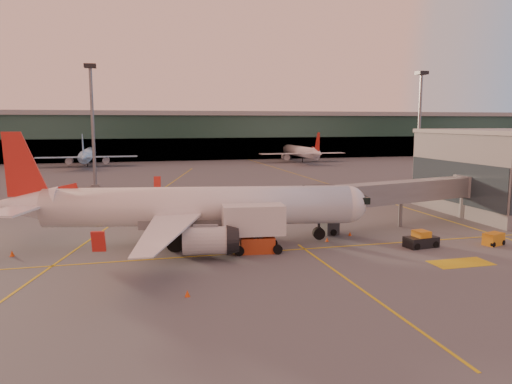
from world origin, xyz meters
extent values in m
plane|color=#4C4F54|center=(0.00, 0.00, 0.00)|extent=(600.00, 600.00, 0.00)
cube|color=gold|center=(0.00, 5.00, 0.01)|extent=(80.00, 0.25, 0.01)
cube|color=gold|center=(-10.00, 45.00, 0.01)|extent=(31.30, 115.98, 0.01)
cube|color=gold|center=(30.00, 70.00, 0.01)|extent=(0.25, 160.00, 0.01)
cube|color=gold|center=(5.00, -8.00, 0.01)|extent=(0.25, 30.00, 0.01)
cube|color=gold|center=(18.00, -4.00, 0.01)|extent=(6.00, 3.00, 0.01)
cube|color=#19382D|center=(0.00, 142.00, 8.00)|extent=(400.00, 18.00, 16.00)
cube|color=gray|center=(0.00, 142.00, 16.80)|extent=(400.00, 20.00, 1.60)
cube|color=black|center=(0.00, 133.50, 4.00)|extent=(400.00, 1.00, 8.00)
cube|color=slate|center=(42.00, 18.00, 6.00)|extent=(18.00, 22.00, 12.00)
cube|color=#2D3D47|center=(33.05, 18.00, 5.00)|extent=(0.30, 21.60, 6.00)
cube|color=gray|center=(42.00, 18.00, 12.30)|extent=(18.40, 22.40, 0.60)
cylinder|color=slate|center=(-20.00, 66.00, 12.50)|extent=(0.70, 0.70, 25.00)
cube|color=black|center=(-20.00, 66.00, 25.20)|extent=(2.40, 2.40, 0.80)
cube|color=slate|center=(-20.00, 66.00, 0.25)|extent=(1.60, 1.60, 0.50)
cylinder|color=slate|center=(55.00, 62.00, 12.50)|extent=(0.70, 0.70, 25.00)
cube|color=black|center=(55.00, 62.00, 25.20)|extent=(2.40, 2.40, 0.80)
cube|color=slate|center=(55.00, 62.00, 0.25)|extent=(1.60, 1.60, 0.50)
cylinder|color=white|center=(-5.67, 10.18, 4.35)|extent=(34.16, 10.26, 4.35)
sphere|color=white|center=(11.02, 7.20, 4.35)|extent=(4.27, 4.27, 4.27)
cube|color=black|center=(12.25, 6.98, 4.90)|extent=(2.43, 3.13, 0.76)
cone|color=white|center=(-24.41, 13.53, 4.68)|extent=(8.06, 5.38, 4.14)
cube|color=white|center=(-24.65, 9.80, 4.79)|extent=(5.53, 7.78, 0.22)
cylinder|color=silver|center=(-6.02, 3.52, 1.96)|extent=(4.98, 3.59, 2.83)
cylinder|color=black|center=(-8.62, 7.83, 0.98)|extent=(2.20, 1.85, 1.96)
cylinder|color=black|center=(-8.62, 7.83, 1.58)|extent=(0.39, 0.39, 1.20)
cube|color=white|center=(-23.34, 17.13, 4.79)|extent=(3.78, 7.16, 0.22)
cylinder|color=silver|center=(-3.69, 16.55, 1.96)|extent=(4.98, 3.59, 2.83)
cylinder|color=black|center=(-7.62, 13.41, 0.98)|extent=(2.20, 1.85, 1.96)
cylinder|color=black|center=(-7.62, 13.41, 1.58)|extent=(0.39, 0.39, 1.20)
cube|color=slate|center=(-6.90, 10.40, 2.94)|extent=(11.20, 5.32, 1.74)
cylinder|color=black|center=(7.77, 7.78, 0.98)|extent=(1.50, 1.10, 1.37)
cube|color=slate|center=(21.32, 12.92, 4.65)|extent=(25.98, 8.69, 2.70)
cube|color=#2D3035|center=(9.14, 10.44, 4.65)|extent=(4.11, 4.11, 3.00)
cube|color=#2D3035|center=(10.64, 11.34, 1.20)|extent=(1.60, 2.40, 2.40)
cylinder|color=black|center=(10.64, 10.24, 0.40)|extent=(0.80, 0.40, 0.80)
cylinder|color=black|center=(10.64, 12.44, 0.40)|extent=(0.80, 0.40, 0.80)
cylinder|color=slate|center=(21.32, 12.92, 1.68)|extent=(0.50, 0.50, 3.35)
cylinder|color=slate|center=(34.00, 16.00, 4.65)|extent=(4.40, 4.40, 3.00)
cylinder|color=slate|center=(34.00, 16.00, 1.68)|extent=(2.40, 2.40, 3.35)
cube|color=#A63917|center=(-0.32, 5.27, 0.84)|extent=(3.85, 3.04, 1.69)
cube|color=silver|center=(-0.66, 5.30, 3.48)|extent=(6.76, 3.44, 3.15)
cylinder|color=black|center=(-2.47, 4.13, 0.51)|extent=(1.05, 0.49, 1.01)
cylinder|color=black|center=(1.56, 3.72, 0.51)|extent=(1.05, 0.49, 1.01)
cube|color=orange|center=(26.21, 1.35, 0.69)|extent=(2.61, 2.01, 1.38)
cylinder|color=black|center=(25.50, 0.52, 0.29)|extent=(0.63, 0.45, 0.57)
cylinder|color=black|center=(27.26, 1.08, 0.29)|extent=(0.63, 0.45, 0.57)
cube|color=black|center=(17.80, 2.59, 0.58)|extent=(3.78, 2.32, 1.16)
cube|color=orange|center=(17.80, 2.59, 1.37)|extent=(1.67, 1.85, 0.95)
cylinder|color=black|center=(16.65, 1.60, 0.37)|extent=(0.77, 0.40, 0.74)
cylinder|color=black|center=(19.16, 1.91, 0.37)|extent=(0.77, 0.40, 0.74)
cone|color=#E64A0C|center=(12.62, 9.70, 0.25)|extent=(0.39, 0.39, 0.50)
cube|color=#E64A0C|center=(12.62, 9.70, 0.01)|extent=(0.34, 0.34, 0.03)
cone|color=#E64A0C|center=(-25.20, 9.84, 0.32)|extent=(0.50, 0.50, 0.63)
cube|color=#E64A0C|center=(-25.20, 9.84, 0.02)|extent=(0.43, 0.43, 0.03)
cone|color=#E64A0C|center=(-9.14, -6.73, 0.27)|extent=(0.42, 0.42, 0.54)
cube|color=#E64A0C|center=(-9.14, -6.73, 0.01)|extent=(0.36, 0.36, 0.03)
cone|color=#E64A0C|center=(-9.05, 28.44, 0.32)|extent=(0.50, 0.50, 0.64)
cube|color=#E64A0C|center=(-9.05, 28.44, 0.02)|extent=(0.43, 0.43, 0.03)
cone|color=#E64A0C|center=(8.73, 7.59, 0.25)|extent=(0.39, 0.39, 0.50)
cube|color=#E64A0C|center=(8.73, 7.59, 0.01)|extent=(0.34, 0.34, 0.03)
camera|label=1|loc=(-13.47, -44.85, 13.74)|focal=35.00mm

